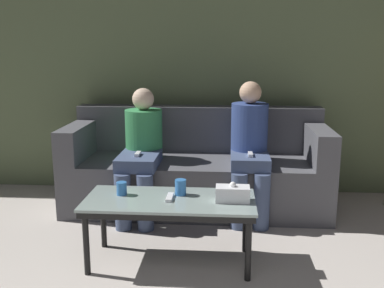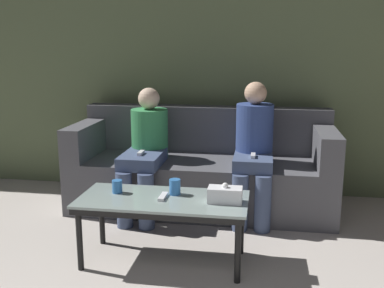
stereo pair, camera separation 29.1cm
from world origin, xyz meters
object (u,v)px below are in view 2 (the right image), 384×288
at_px(couch, 202,171).
at_px(tissue_box, 225,195).
at_px(seated_person_left_end, 146,147).
at_px(cup_near_left, 175,187).
at_px(game_remote, 163,197).
at_px(cup_near_right, 117,186).
at_px(seated_person_mid_left, 254,147).
at_px(coffee_table, 163,204).

bearing_deg(couch, tissue_box, -75.08).
bearing_deg(seated_person_left_end, cup_near_left, -62.59).
bearing_deg(game_remote, tissue_box, -2.22).
distance_m(couch, tissue_box, 1.20).
height_order(couch, cup_near_right, couch).
bearing_deg(seated_person_mid_left, tissue_box, -99.36).
bearing_deg(seated_person_mid_left, couch, 155.52).
relative_size(coffee_table, seated_person_mid_left, 0.98).
xyz_separation_m(cup_near_right, tissue_box, (0.75, -0.07, 0.01)).
bearing_deg(game_remote, seated_person_left_end, 111.65).
bearing_deg(couch, coffee_table, -95.44).
distance_m(coffee_table, game_remote, 0.06).
xyz_separation_m(tissue_box, game_remote, (-0.41, 0.02, -0.04)).
height_order(cup_near_right, seated_person_mid_left, seated_person_mid_left).
bearing_deg(tissue_box, coffee_table, 177.78).
relative_size(tissue_box, seated_person_mid_left, 0.19).
bearing_deg(seated_person_mid_left, cup_near_right, -136.20).
bearing_deg(seated_person_left_end, couch, 27.85).
bearing_deg(coffee_table, seated_person_mid_left, 58.36).
height_order(couch, seated_person_mid_left, seated_person_mid_left).
height_order(cup_near_left, seated_person_mid_left, seated_person_mid_left).
distance_m(coffee_table, cup_near_left, 0.15).
bearing_deg(cup_near_right, seated_person_mid_left, 43.80).
bearing_deg(couch, cup_near_right, -112.36).
height_order(couch, cup_near_left, couch).
relative_size(cup_near_right, tissue_box, 0.41).
bearing_deg(game_remote, cup_near_right, 170.43).
distance_m(tissue_box, seated_person_left_end, 1.19).
height_order(tissue_box, seated_person_left_end, seated_person_left_end).
bearing_deg(cup_near_left, seated_person_left_end, 117.41).
height_order(cup_near_left, tissue_box, tissue_box).
height_order(coffee_table, game_remote, game_remote).
relative_size(cup_near_right, seated_person_left_end, 0.08).
bearing_deg(cup_near_right, game_remote, -9.57).
bearing_deg(cup_near_right, couch, 67.64).
relative_size(couch, seated_person_mid_left, 2.00).
xyz_separation_m(couch, seated_person_mid_left, (0.46, -0.21, 0.29)).
distance_m(tissue_box, game_remote, 0.42).
bearing_deg(tissue_box, cup_near_right, 174.47).
height_order(coffee_table, tissue_box, tissue_box).
bearing_deg(seated_person_left_end, seated_person_mid_left, 2.09).
height_order(cup_near_right, tissue_box, tissue_box).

